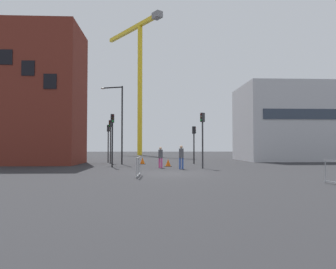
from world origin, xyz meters
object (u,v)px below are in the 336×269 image
(traffic_light_far, at_px, (202,131))
(traffic_cone_orange, at_px, (143,161))
(traffic_light_island, at_px, (194,138))
(traffic_light_corner, at_px, (112,132))
(traffic_light_near, at_px, (108,137))
(traffic_light_crosswalk, at_px, (111,134))
(streetlamp_tall, at_px, (119,117))
(pedestrian_walking, at_px, (161,156))
(construction_crane, at_px, (139,67))
(traffic_cone_striped, at_px, (168,163))
(pedestrian_waiting, at_px, (181,155))

(traffic_light_far, height_order, traffic_cone_orange, traffic_light_far)
(traffic_light_island, height_order, traffic_light_corner, traffic_light_corner)
(traffic_light_island, bearing_deg, traffic_light_far, -91.35)
(traffic_light_near, relative_size, traffic_light_crosswalk, 0.92)
(streetlamp_tall, relative_size, traffic_light_crosswalk, 1.72)
(traffic_light_island, distance_m, pedestrian_walking, 6.77)
(traffic_light_near, bearing_deg, construction_crane, 86.04)
(construction_crane, relative_size, traffic_cone_striped, 41.23)
(traffic_light_corner, distance_m, pedestrian_waiting, 6.12)
(pedestrian_waiting, xyz_separation_m, traffic_cone_orange, (-3.07, 6.86, -0.73))
(traffic_light_corner, bearing_deg, traffic_light_near, 100.12)
(construction_crane, xyz_separation_m, traffic_light_far, (6.52, -36.92, -13.90))
(traffic_light_far, xyz_separation_m, traffic_light_corner, (-7.04, 1.59, 0.02))
(traffic_light_corner, xyz_separation_m, traffic_light_crosswalk, (-0.92, 5.89, -0.01))
(traffic_light_corner, bearing_deg, traffic_light_crosswalk, 98.84)
(traffic_light_island, distance_m, traffic_cone_orange, 5.36)
(traffic_light_island, distance_m, traffic_light_corner, 8.61)
(traffic_light_corner, relative_size, pedestrian_walking, 2.62)
(traffic_light_corner, bearing_deg, construction_crane, 89.15)
(traffic_light_corner, distance_m, traffic_cone_striped, 5.27)
(traffic_light_island, bearing_deg, traffic_cone_striped, -124.55)
(pedestrian_walking, bearing_deg, traffic_cone_striped, 69.61)
(streetlamp_tall, bearing_deg, traffic_light_island, 3.28)
(streetlamp_tall, relative_size, traffic_light_corner, 1.72)
(pedestrian_walking, bearing_deg, pedestrian_waiting, -42.45)
(traffic_cone_striped, xyz_separation_m, traffic_cone_orange, (-2.25, 3.67, 0.01))
(pedestrian_waiting, relative_size, traffic_cone_orange, 2.78)
(traffic_light_island, xyz_separation_m, traffic_light_corner, (-7.19, -4.72, 0.42))
(traffic_light_crosswalk, bearing_deg, traffic_cone_orange, -23.14)
(traffic_light_island, distance_m, traffic_light_near, 9.09)
(traffic_light_near, height_order, pedestrian_walking, traffic_light_near)
(traffic_light_near, bearing_deg, pedestrian_walking, -59.01)
(traffic_cone_striped, bearing_deg, streetlamp_tall, 142.04)
(traffic_light_crosswalk, bearing_deg, traffic_light_corner, -81.16)
(pedestrian_walking, height_order, traffic_cone_orange, pedestrian_walking)
(pedestrian_waiting, relative_size, traffic_cone_striped, 2.83)
(traffic_light_crosswalk, bearing_deg, traffic_cone_striped, -42.76)
(traffic_light_crosswalk, distance_m, traffic_cone_orange, 4.31)
(traffic_light_island, relative_size, traffic_light_corner, 0.84)
(traffic_light_corner, height_order, traffic_cone_orange, traffic_light_corner)
(traffic_cone_striped, bearing_deg, pedestrian_walking, -110.39)
(pedestrian_walking, xyz_separation_m, pedestrian_waiting, (1.50, -1.37, 0.07))
(traffic_light_far, relative_size, pedestrian_waiting, 2.43)
(traffic_light_island, height_order, traffic_light_near, traffic_light_near)
(construction_crane, bearing_deg, pedestrian_walking, -84.76)
(construction_crane, relative_size, traffic_light_corner, 5.95)
(traffic_light_corner, relative_size, traffic_light_near, 1.09)
(traffic_cone_orange, bearing_deg, construction_crane, 93.26)
(traffic_light_far, bearing_deg, streetlamp_tall, 139.67)
(traffic_light_near, xyz_separation_m, traffic_cone_orange, (3.66, -3.22, -2.34))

